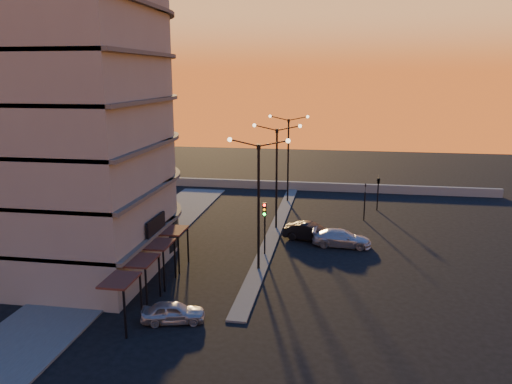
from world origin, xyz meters
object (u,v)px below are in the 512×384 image
object	(u,v)px
streetlamp_mid	(277,168)
car_hatchback	(173,312)
car_sedan	(310,232)
car_wagon	(342,238)
traffic_light_main	(265,220)

from	to	relation	value
streetlamp_mid	car_hatchback	xyz separation A→B (m)	(-3.50, -18.46, -4.98)
car_sedan	car_wagon	bearing A→B (deg)	-100.55
car_hatchback	car_wagon	xyz separation A→B (m)	(9.38, 14.59, 0.08)
streetlamp_mid	car_sedan	xyz separation A→B (m)	(3.24, -2.75, -4.86)
car_hatchback	car_sedan	world-z (taller)	car_sedan
streetlamp_mid	car_sedan	distance (m)	6.45
streetlamp_mid	car_hatchback	size ratio (longest dim) A/B	2.66
traffic_light_main	car_wagon	world-z (taller)	traffic_light_main
traffic_light_main	car_hatchback	bearing A→B (deg)	-107.17
car_hatchback	car_sedan	size ratio (longest dim) A/B	0.80
car_hatchback	car_sedan	distance (m)	17.09
car_hatchback	streetlamp_mid	bearing A→B (deg)	-24.01
car_hatchback	car_wagon	bearing A→B (deg)	-46.00
streetlamp_mid	car_wagon	bearing A→B (deg)	-33.34
streetlamp_mid	car_hatchback	distance (m)	19.44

